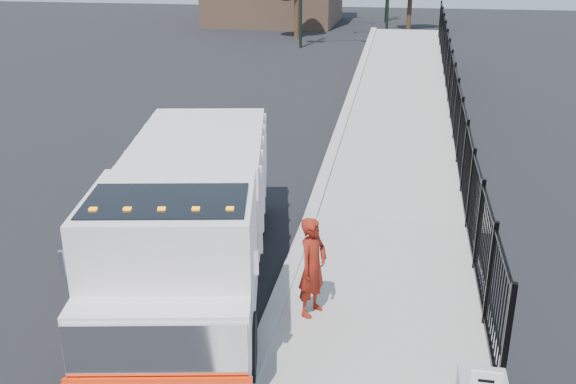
# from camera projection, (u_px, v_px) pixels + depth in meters

# --- Properties ---
(ground) EXTENTS (120.00, 120.00, 0.00)m
(ground) POSITION_uv_depth(u_px,v_px,m) (277.00, 308.00, 11.43)
(ground) COLOR black
(ground) RESTS_ON ground
(curb) EXTENTS (0.30, 12.00, 0.16)m
(curb) POSITION_uv_depth(u_px,v_px,m) (251.00, 373.00, 9.57)
(curb) COLOR #ADAAA3
(curb) RESTS_ON ground
(ramp) EXTENTS (3.95, 24.06, 3.19)m
(ramp) POSITION_uv_depth(u_px,v_px,m) (408.00, 106.00, 25.75)
(ramp) COLOR #9E998E
(ramp) RESTS_ON ground
(iron_fence) EXTENTS (0.10, 28.00, 1.80)m
(iron_fence) POSITION_uv_depth(u_px,v_px,m) (451.00, 109.00, 21.52)
(iron_fence) COLOR black
(iron_fence) RESTS_ON ground
(truck) EXTENTS (3.99, 8.22, 2.70)m
(truck) POSITION_uv_depth(u_px,v_px,m) (191.00, 213.00, 11.61)
(truck) COLOR black
(truck) RESTS_ON ground
(worker) EXTENTS (0.65, 0.76, 1.76)m
(worker) POSITION_uv_depth(u_px,v_px,m) (313.00, 267.00, 10.76)
(worker) COLOR maroon
(worker) RESTS_ON sidewalk
(arrow_sign) EXTENTS (0.35, 0.04, 0.22)m
(arrow_sign) POSITION_uv_depth(u_px,v_px,m) (486.00, 380.00, 7.21)
(arrow_sign) COLOR white
(arrow_sign) RESTS_ON utility_cabinet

